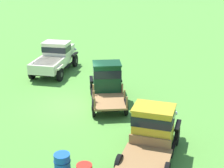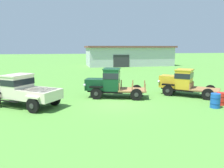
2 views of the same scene
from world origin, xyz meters
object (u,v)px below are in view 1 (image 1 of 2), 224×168
(vintage_truck_second_in_line, at_px, (107,80))
(oil_drum_beside_row, at_px, (62,165))
(vintage_truck_foreground_near, at_px, (55,57))
(vintage_truck_midrow_center, at_px, (154,127))

(vintage_truck_second_in_line, bearing_deg, oil_drum_beside_row, -36.51)
(vintage_truck_foreground_near, relative_size, oil_drum_beside_row, 5.41)
(vintage_truck_midrow_center, bearing_deg, oil_drum_beside_row, -88.41)
(vintage_truck_foreground_near, distance_m, oil_drum_beside_row, 12.59)
(vintage_truck_second_in_line, relative_size, oil_drum_beside_row, 5.30)
(vintage_truck_foreground_near, xyz_separation_m, vintage_truck_midrow_center, (12.05, 0.78, 0.05))
(vintage_truck_foreground_near, xyz_separation_m, oil_drum_beside_row, (12.16, -3.19, -0.61))
(vintage_truck_midrow_center, bearing_deg, vintage_truck_foreground_near, -176.29)
(vintage_truck_second_in_line, bearing_deg, vintage_truck_foreground_near, -168.46)
(vintage_truck_foreground_near, height_order, vintage_truck_midrow_center, vintage_truck_midrow_center)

